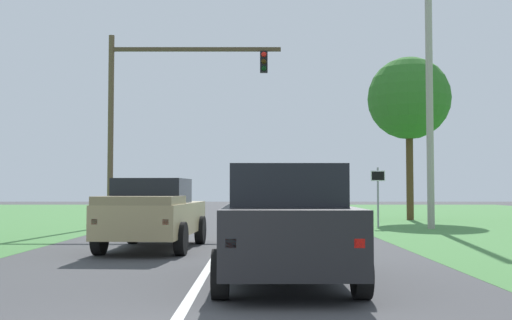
# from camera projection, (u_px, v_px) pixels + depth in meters

# --- Properties ---
(ground_plane) EXTENTS (120.00, 120.00, 0.00)m
(ground_plane) POSITION_uv_depth(u_px,v_px,m) (221.00, 246.00, 17.36)
(ground_plane) COLOR #424244
(red_suv_near) EXTENTS (2.29, 4.93, 1.97)m
(red_suv_near) POSITION_uv_depth(u_px,v_px,m) (284.00, 222.00, 10.53)
(red_suv_near) COLOR black
(red_suv_near) RESTS_ON ground_plane
(pickup_truck_lead) EXTENTS (2.43, 5.19, 1.85)m
(pickup_truck_lead) POSITION_uv_depth(u_px,v_px,m) (153.00, 213.00, 16.24)
(pickup_truck_lead) COLOR tan
(pickup_truck_lead) RESTS_ON ground_plane
(traffic_light) EXTENTS (7.37, 0.40, 8.16)m
(traffic_light) POSITION_uv_depth(u_px,v_px,m) (153.00, 101.00, 26.48)
(traffic_light) COLOR brown
(traffic_light) RESTS_ON ground_plane
(keep_moving_sign) EXTENTS (0.60, 0.09, 2.48)m
(keep_moving_sign) POSITION_uv_depth(u_px,v_px,m) (377.00, 189.00, 25.89)
(keep_moving_sign) COLOR gray
(keep_moving_sign) RESTS_ON ground_plane
(oak_tree_right) EXTENTS (4.23, 4.23, 8.36)m
(oak_tree_right) POSITION_uv_depth(u_px,v_px,m) (408.00, 99.00, 31.93)
(oak_tree_right) COLOR #4C351E
(oak_tree_right) RESTS_ON ground_plane
(utility_pole_right) EXTENTS (0.28, 0.28, 10.22)m
(utility_pole_right) POSITION_uv_depth(u_px,v_px,m) (429.00, 101.00, 24.87)
(utility_pole_right) COLOR #9E998E
(utility_pole_right) RESTS_ON ground_plane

